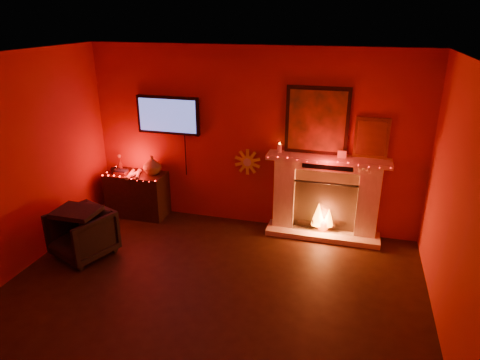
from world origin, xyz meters
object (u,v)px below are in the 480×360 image
Objects in this scene: sunburst_clock at (247,162)px; armchair at (82,234)px; fireplace at (325,189)px; tv at (168,115)px; console_table at (138,192)px.

sunburst_clock reaches higher than armchair.
armchair is at bearing -154.16° from fireplace.
fireplace is at bearing 46.97° from armchair.
fireplace is 3.04× the size of armchair.
sunburst_clock is (-1.19, 0.09, 0.28)m from fireplace.
tv is (-2.44, 0.06, 0.92)m from fireplace.
fireplace reaches higher than console_table.
armchair is at bearing -94.93° from console_table.
tv is at bearing -178.76° from sunburst_clock.
fireplace reaches higher than sunburst_clock.
tv is at bearing 178.50° from fireplace.
console_table is (-0.52, -0.19, -1.24)m from tv.
fireplace is at bearing -1.50° from tv.
tv is 1.36m from console_table.
fireplace is 2.15× the size of console_table.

